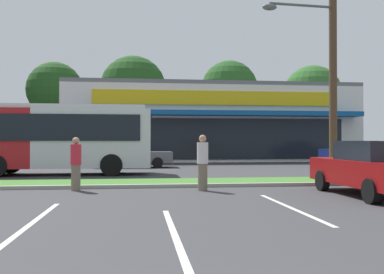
{
  "coord_description": "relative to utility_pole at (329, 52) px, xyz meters",
  "views": [
    {
      "loc": [
        -0.51,
        -1.98,
        1.56
      ],
      "look_at": [
        1.93,
        18.1,
        1.77
      ],
      "focal_mm": 40.88,
      "sensor_mm": 36.0,
      "label": 1
    }
  ],
  "objects": [
    {
      "name": "utility_pole",
      "position": [
        0.0,
        0.0,
        0.0
      ],
      "size": [
        3.04,
        2.4,
        9.41
      ],
      "color": "#4C3826",
      "rests_on": "ground_plane"
    },
    {
      "name": "grass_median",
      "position": [
        -6.81,
        -0.11,
        -4.99
      ],
      "size": [
        56.0,
        2.2,
        0.12
      ],
      "primitive_type": "cube",
      "color": "#427A2D",
      "rests_on": "ground_plane"
    },
    {
      "name": "parking_stripe_0",
      "position": [
        -9.35,
        -7.25,
        -5.04
      ],
      "size": [
        0.12,
        4.8,
        0.01
      ],
      "primitive_type": "cube",
      "color": "silver",
      "rests_on": "ground_plane"
    },
    {
      "name": "pedestrian_near_bench",
      "position": [
        -5.31,
        -2.37,
        -4.16
      ],
      "size": [
        0.36,
        0.36,
        1.77
      ],
      "rotation": [
        0.0,
        0.0,
        5.35
      ],
      "color": "#726651",
      "rests_on": "ground_plane"
    },
    {
      "name": "tree_mid_left",
      "position": [
        -7.95,
        30.72,
        2.08
      ],
      "size": [
        7.07,
        7.07,
        10.67
      ],
      "color": "#473323",
      "rests_on": "ground_plane"
    },
    {
      "name": "city_bus",
      "position": [
        -12.65,
        4.97,
        -3.28
      ],
      "size": [
        11.77,
        2.77,
        3.25
      ],
      "rotation": [
        0.0,
        0.0,
        0.01
      ],
      "color": "#AD191E",
      "rests_on": "ground_plane"
    },
    {
      "name": "car_3",
      "position": [
        -0.67,
        -4.4,
        -4.25
      ],
      "size": [
        2.0,
        4.75,
        1.57
      ],
      "rotation": [
        0.0,
        0.0,
        1.57
      ],
      "color": "maroon",
      "rests_on": "ground_plane"
    },
    {
      "name": "car_0",
      "position": [
        -7.75,
        10.43,
        -4.33
      ],
      "size": [
        4.73,
        1.96,
        1.37
      ],
      "color": "#515459",
      "rests_on": "ground_plane"
    },
    {
      "name": "curb_lip",
      "position": [
        -6.81,
        -1.33,
        -4.99
      ],
      "size": [
        56.0,
        0.24,
        0.12
      ],
      "primitive_type": "cube",
      "color": "#99968C",
      "rests_on": "ground_plane"
    },
    {
      "name": "tree_mid_right",
      "position": [
        10.92,
        28.22,
        1.51
      ],
      "size": [
        6.11,
        6.11,
        9.63
      ],
      "color": "#473323",
      "rests_on": "ground_plane"
    },
    {
      "name": "tree_left",
      "position": [
        -15.91,
        29.97,
        1.81
      ],
      "size": [
        5.67,
        5.67,
        9.72
      ],
      "color": "#473323",
      "rests_on": "ground_plane"
    },
    {
      "name": "tree_mid",
      "position": [
        1.93,
        28.05,
        1.93
      ],
      "size": [
        5.81,
        5.81,
        9.9
      ],
      "color": "#473323",
      "rests_on": "ground_plane"
    },
    {
      "name": "pedestrian_by_pole",
      "position": [
        -9.31,
        -1.89,
        -4.19
      ],
      "size": [
        0.34,
        0.34,
        1.7
      ],
      "rotation": [
        0.0,
        0.0,
        2.86
      ],
      "color": "#726651",
      "rests_on": "ground_plane"
    },
    {
      "name": "storefront_building",
      "position": [
        -1.48,
        21.92,
        -1.96
      ],
      "size": [
        23.02,
        13.41,
        6.17
      ],
      "color": "silver",
      "rests_on": "ground_plane"
    },
    {
      "name": "car_2",
      "position": [
        6.53,
        10.49,
        -4.23
      ],
      "size": [
        4.17,
        2.01,
        1.61
      ],
      "rotation": [
        0.0,
        0.0,
        3.14
      ],
      "color": "navy",
      "rests_on": "ground_plane"
    },
    {
      "name": "parking_stripe_2",
      "position": [
        -3.77,
        -6.17,
        -5.04
      ],
      "size": [
        0.12,
        4.8,
        0.01
      ],
      "primitive_type": "cube",
      "color": "silver",
      "rests_on": "ground_plane"
    },
    {
      "name": "parking_stripe_1",
      "position": [
        -6.73,
        -8.67,
        -5.04
      ],
      "size": [
        0.12,
        4.8,
        0.01
      ],
      "primitive_type": "cube",
      "color": "silver",
      "rests_on": "ground_plane"
    }
  ]
}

